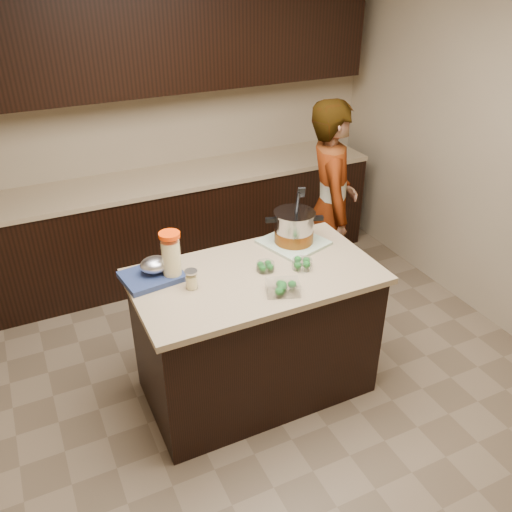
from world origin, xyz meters
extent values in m
plane|color=brown|center=(0.00, 0.00, 0.00)|extent=(4.00, 4.00, 0.00)
cube|color=tan|center=(0.00, 2.00, 1.35)|extent=(4.00, 0.04, 2.70)
cube|color=black|center=(0.00, 1.70, 0.43)|extent=(3.60, 0.60, 0.86)
cube|color=tan|center=(0.00, 1.70, 0.88)|extent=(3.60, 0.63, 0.04)
cube|color=black|center=(0.00, 1.82, 1.95)|extent=(3.60, 0.35, 0.75)
cube|color=black|center=(0.00, 0.00, 0.43)|extent=(1.40, 0.75, 0.86)
cube|color=tan|center=(0.00, 0.00, 0.88)|extent=(1.46, 0.81, 0.04)
cube|color=#669061|center=(0.38, 0.23, 0.91)|extent=(0.45, 0.45, 0.02)
cylinder|color=#B7B7BC|center=(0.38, 0.23, 1.02)|extent=(0.32, 0.32, 0.19)
cylinder|color=brown|center=(0.38, 0.23, 0.96)|extent=(0.32, 0.32, 0.08)
cylinder|color=#B7B7BC|center=(0.38, 0.23, 1.12)|extent=(0.34, 0.34, 0.01)
cube|color=black|center=(0.23, 0.28, 1.08)|extent=(0.07, 0.05, 0.03)
cube|color=black|center=(0.52, 0.17, 1.08)|extent=(0.07, 0.05, 0.03)
cylinder|color=black|center=(0.38, 0.20, 1.18)|extent=(0.06, 0.11, 0.24)
cylinder|color=#F6E196|center=(-0.46, 0.16, 1.02)|extent=(0.11, 0.11, 0.24)
cylinder|color=white|center=(-0.46, 0.16, 1.04)|extent=(0.13, 0.13, 0.27)
cylinder|color=#FF3E05|center=(-0.46, 0.16, 1.18)|extent=(0.13, 0.13, 0.02)
cylinder|color=#F6E196|center=(-0.39, 0.02, 0.94)|extent=(0.07, 0.07, 0.08)
cylinder|color=white|center=(-0.39, 0.02, 0.95)|extent=(0.07, 0.07, 0.10)
cylinder|color=silver|center=(-0.39, 0.02, 1.01)|extent=(0.08, 0.08, 0.02)
cylinder|color=silver|center=(0.07, 0.01, 0.93)|extent=(0.14, 0.14, 0.05)
cylinder|color=silver|center=(0.28, -0.06, 0.93)|extent=(0.13, 0.13, 0.06)
cube|color=silver|center=(0.05, -0.25, 0.93)|extent=(0.22, 0.19, 0.07)
cube|color=navy|center=(-0.57, 0.21, 0.92)|extent=(0.37, 0.31, 0.03)
ellipsoid|color=silver|center=(-0.55, 0.21, 0.98)|extent=(0.17, 0.14, 0.09)
imported|color=gray|center=(0.98, 0.72, 0.83)|extent=(0.61, 0.72, 1.66)
camera|label=1|loc=(-1.17, -2.45, 2.60)|focal=38.00mm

